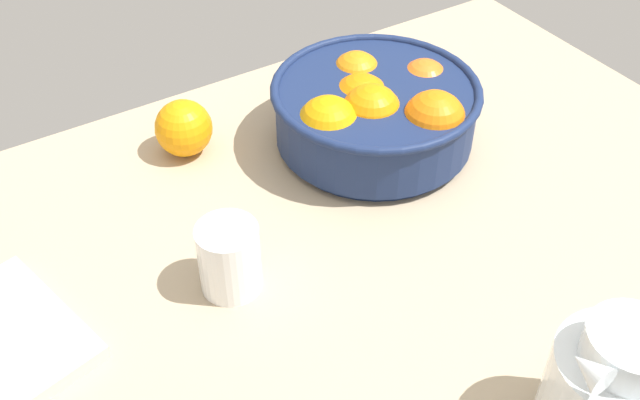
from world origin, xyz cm
name	(u,v)px	position (x,y,z in cm)	size (l,w,h in cm)	color
ground_plane	(351,256)	(0.00, 0.00, -1.50)	(112.85, 80.83, 3.00)	tan
fruit_bowl	(376,111)	(13.66, 14.95, 5.50)	(27.67, 27.67, 11.40)	navy
juice_pitcher	(609,400)	(5.40, -32.34, 5.69)	(16.12, 11.66, 15.67)	white
juice_glass	(230,262)	(-14.51, 2.18, 3.62)	(6.84, 6.84, 8.38)	white
loose_orange_1	(184,128)	(-8.68, 27.12, 3.82)	(7.65, 7.65, 7.65)	orange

